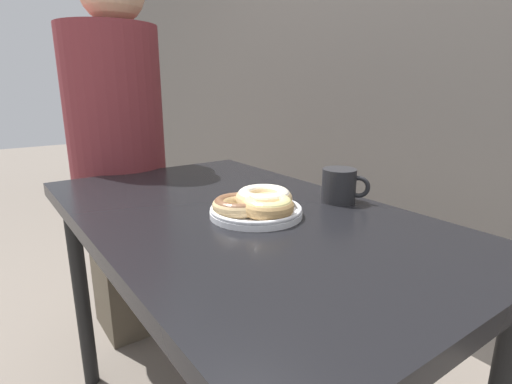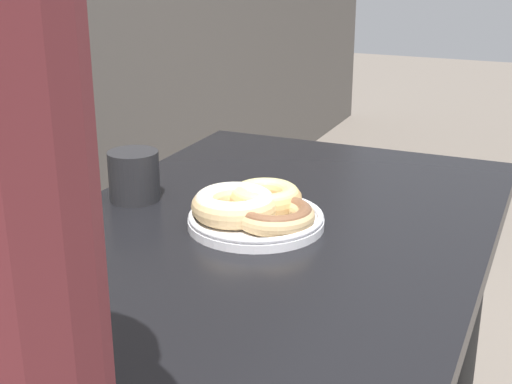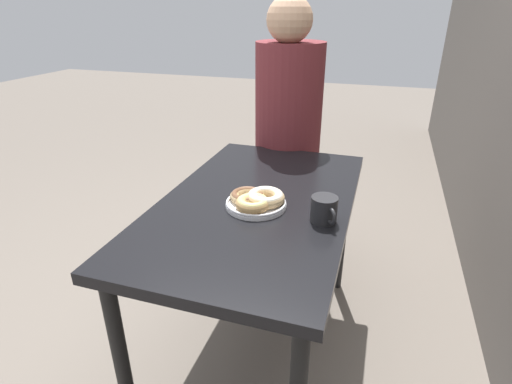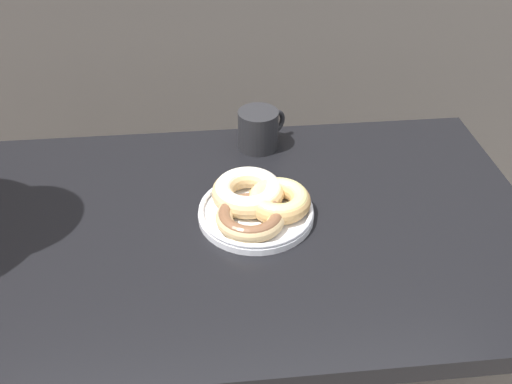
{
  "view_description": "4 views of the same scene",
  "coord_description": "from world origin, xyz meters",
  "px_view_note": "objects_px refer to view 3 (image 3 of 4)",
  "views": [
    {
      "loc": [
        0.81,
        -0.41,
        1.06
      ],
      "look_at": [
        0.06,
        0.13,
        0.81
      ],
      "focal_mm": 28.0,
      "sensor_mm": 36.0,
      "label": 1
    },
    {
      "loc": [
        -0.93,
        -0.31,
        1.19
      ],
      "look_at": [
        0.06,
        0.13,
        0.81
      ],
      "focal_mm": 50.0,
      "sensor_mm": 36.0,
      "label": 2
    },
    {
      "loc": [
        1.31,
        0.53,
        1.42
      ],
      "look_at": [
        0.06,
        0.13,
        0.81
      ],
      "focal_mm": 28.0,
      "sensor_mm": 36.0,
      "label": 3
    },
    {
      "loc": [
        -0.03,
        -0.73,
        1.45
      ],
      "look_at": [
        0.06,
        0.13,
        0.81
      ],
      "focal_mm": 40.0,
      "sensor_mm": 36.0,
      "label": 4
    }
  ],
  "objects_px": {
    "coffee_mug": "(324,209)",
    "person_figure": "(288,129)",
    "dining_table": "(257,218)",
    "donut_plate": "(257,200)"
  },
  "relations": [
    {
      "from": "coffee_mug",
      "to": "person_figure",
      "type": "xyz_separation_m",
      "value": [
        -0.86,
        -0.33,
        0.01
      ]
    },
    {
      "from": "dining_table",
      "to": "coffee_mug",
      "type": "height_order",
      "value": "coffee_mug"
    },
    {
      "from": "dining_table",
      "to": "person_figure",
      "type": "distance_m",
      "value": 0.78
    },
    {
      "from": "dining_table",
      "to": "donut_plate",
      "type": "distance_m",
      "value": 0.13
    },
    {
      "from": "coffee_mug",
      "to": "person_figure",
      "type": "distance_m",
      "value": 0.92
    },
    {
      "from": "donut_plate",
      "to": "coffee_mug",
      "type": "xyz_separation_m",
      "value": [
        0.03,
        0.25,
        0.02
      ]
    },
    {
      "from": "dining_table",
      "to": "donut_plate",
      "type": "bearing_deg",
      "value": 15.32
    },
    {
      "from": "coffee_mug",
      "to": "person_figure",
      "type": "height_order",
      "value": "person_figure"
    },
    {
      "from": "dining_table",
      "to": "person_figure",
      "type": "bearing_deg",
      "value": -175.11
    },
    {
      "from": "donut_plate",
      "to": "coffee_mug",
      "type": "height_order",
      "value": "coffee_mug"
    }
  ]
}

